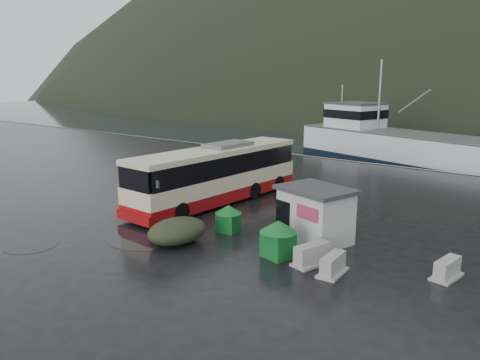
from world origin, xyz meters
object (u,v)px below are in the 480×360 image
Objects in this scene: waste_bin_right at (228,231)px; ticket_kiosk at (314,241)px; dome_tent at (178,243)px; fishing_trawler at (401,152)px; jersey_barrier_c at (446,278)px; coach_bus at (217,202)px; waste_bin_left at (278,257)px; jersey_barrier_a at (332,274)px; white_van at (185,195)px; jersey_barrier_b at (312,264)px.

waste_bin_right is 0.41× the size of ticket_kiosk.
dome_tent is 31.98m from fishing_trawler.
waste_bin_right reaches higher than jersey_barrier_c.
coach_bus is at bearing 135.88° from waste_bin_right.
waste_bin_right is 9.79m from jersey_barrier_c.
waste_bin_left is at bearing -79.55° from ticket_kiosk.
jersey_barrier_a is (7.05, 1.18, 0.00)m from dome_tent.
white_van reaches higher than jersey_barrier_a.
waste_bin_right is 0.79× the size of jersey_barrier_b.
waste_bin_left reaches higher than jersey_barrier_a.
waste_bin_left is at bearing -10.80° from white_van.
waste_bin_left is 1.03× the size of jersey_barrier_a.
white_van reaches higher than jersey_barrier_c.
waste_bin_left reaches higher than dome_tent.
waste_bin_left is 2.57m from jersey_barrier_a.
waste_bin_right is 0.46× the size of dome_tent.
dome_tent is at bearing -123.80° from ticket_kiosk.
jersey_barrier_a is at bearing -59.45° from fishing_trawler.
jersey_barrier_c is at bearing 22.56° from jersey_barrier_b.
waste_bin_right is at bearing 72.89° from dome_tent.
waste_bin_left is 1.20× the size of waste_bin_right.
jersey_barrier_b is at bearing 162.40° from jersey_barrier_a.
waste_bin_right is at bearing -144.90° from ticket_kiosk.
coach_bus is 14.00m from jersey_barrier_c.
waste_bin_left is at bearing -173.58° from jersey_barrier_b.
waste_bin_left is 0.49× the size of ticket_kiosk.
jersey_barrier_c is at bearing 4.65° from waste_bin_right.
dome_tent is 0.11× the size of fishing_trawler.
ticket_kiosk is at bearing -14.71° from coach_bus.
jersey_barrier_b is at bearing -157.44° from jersey_barrier_c.
white_van is at bearing 157.61° from jersey_barrier_a.
fishing_trawler reaches higher than waste_bin_left.
waste_bin_left reaches higher than jersey_barrier_b.
jersey_barrier_c is (9.76, 0.79, 0.00)m from waste_bin_right.
dome_tent is at bearing -163.19° from waste_bin_left.
jersey_barrier_a is 0.91× the size of jersey_barrier_b.
waste_bin_right is at bearing 160.70° from waste_bin_left.
waste_bin_left is (7.59, -5.08, 0.00)m from coach_bus.
ticket_kiosk is 2.09× the size of jersey_barrier_a.
waste_bin_left is at bearing -19.30° from waste_bin_right.
coach_bus is at bearing 178.81° from ticket_kiosk.
fishing_trawler is at bearing 93.31° from waste_bin_right.
coach_bus is 0.47× the size of fishing_trawler.
coach_bus is 5.46m from waste_bin_right.
white_van is 16.62m from jersey_barrier_c.
coach_bus reaches higher than white_van.
waste_bin_left is 0.55× the size of dome_tent.
ticket_kiosk is 2.76m from jersey_barrier_b.
coach_bus is at bearing 115.74° from dome_tent.
ticket_kiosk is 0.12× the size of fishing_trawler.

